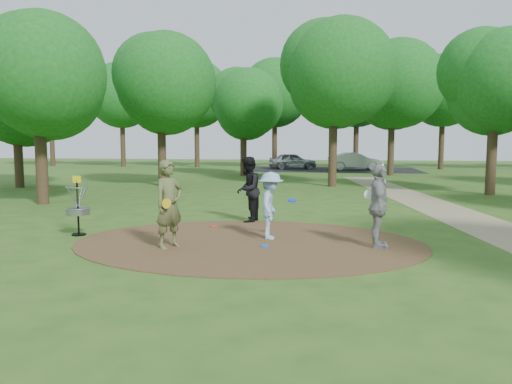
# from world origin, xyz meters

# --- Properties ---
(ground) EXTENTS (100.00, 100.00, 0.00)m
(ground) POSITION_xyz_m (0.00, 0.00, 0.00)
(ground) COLOR #2D5119
(ground) RESTS_ON ground
(dirt_clearing) EXTENTS (8.40, 8.40, 0.02)m
(dirt_clearing) POSITION_xyz_m (0.00, 0.00, 0.01)
(dirt_clearing) COLOR #47301C
(dirt_clearing) RESTS_ON ground
(footpath) EXTENTS (7.55, 39.89, 0.01)m
(footpath) POSITION_xyz_m (6.50, 2.00, 0.01)
(footpath) COLOR #8C7A5B
(footpath) RESTS_ON ground
(parking_lot) EXTENTS (14.00, 8.00, 0.01)m
(parking_lot) POSITION_xyz_m (2.00, 30.00, 0.00)
(parking_lot) COLOR black
(parking_lot) RESTS_ON ground
(player_observer_with_disc) EXTENTS (0.80, 0.87, 2.01)m
(player_observer_with_disc) POSITION_xyz_m (-1.68, -0.83, 1.00)
(player_observer_with_disc) COLOR #545B35
(player_observer_with_disc) RESTS_ON ground
(player_throwing_with_disc) EXTENTS (1.02, 1.11, 1.67)m
(player_throwing_with_disc) POSITION_xyz_m (0.47, 0.54, 0.84)
(player_throwing_with_disc) COLOR #8FB5D6
(player_throwing_with_disc) RESTS_ON ground
(player_walking_with_disc) EXTENTS (0.82, 1.01, 1.96)m
(player_walking_with_disc) POSITION_xyz_m (-0.52, 3.02, 0.98)
(player_walking_with_disc) COLOR black
(player_walking_with_disc) RESTS_ON ground
(player_waiting_with_disc) EXTENTS (0.56, 1.12, 1.91)m
(player_waiting_with_disc) POSITION_xyz_m (3.00, -0.12, 0.96)
(player_waiting_with_disc) COLOR gray
(player_waiting_with_disc) RESTS_ON ground
(disc_ground_blue) EXTENTS (0.22, 0.22, 0.02)m
(disc_ground_blue) POSITION_xyz_m (0.45, -0.40, 0.03)
(disc_ground_blue) COLOR blue
(disc_ground_blue) RESTS_ON dirt_clearing
(disc_ground_red) EXTENTS (0.22, 0.22, 0.02)m
(disc_ground_red) POSITION_xyz_m (-1.33, 1.97, 0.03)
(disc_ground_red) COLOR red
(disc_ground_red) RESTS_ON dirt_clearing
(car_left) EXTENTS (4.27, 2.55, 1.36)m
(car_left) POSITION_xyz_m (-1.28, 30.48, 0.68)
(car_left) COLOR #9BA0A2
(car_left) RESTS_ON ground
(car_right) EXTENTS (4.51, 2.08, 1.43)m
(car_right) POSITION_xyz_m (3.85, 29.58, 0.72)
(car_right) COLOR #B1B5B9
(car_right) RESTS_ON ground
(disc_golf_basket) EXTENTS (0.63, 0.63, 1.54)m
(disc_golf_basket) POSITION_xyz_m (-4.50, 0.30, 0.87)
(disc_golf_basket) COLOR black
(disc_golf_basket) RESTS_ON ground
(tree_ring) EXTENTS (37.70, 45.65, 9.06)m
(tree_ring) POSITION_xyz_m (2.68, 8.30, 5.19)
(tree_ring) COLOR #332316
(tree_ring) RESTS_ON ground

